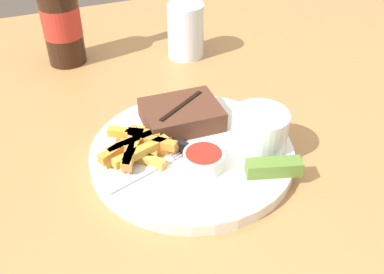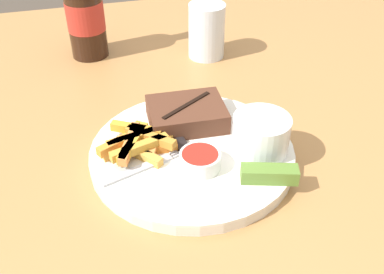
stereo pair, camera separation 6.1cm
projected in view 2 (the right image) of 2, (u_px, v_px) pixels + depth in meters
dining_table at (192, 191)px, 0.67m from camera, size 1.47×1.26×0.74m
dinner_plate at (192, 153)px, 0.63m from camera, size 0.28×0.28×0.02m
steak_portion at (187, 114)px, 0.66m from camera, size 0.11×0.09×0.03m
fries_pile at (137, 143)px, 0.61m from camera, size 0.11×0.10×0.02m
coleslaw_cup at (261, 133)px, 0.60m from camera, size 0.08×0.08×0.05m
dipping_sauce_cup at (199, 160)px, 0.58m from camera, size 0.05×0.05×0.02m
pickle_spear at (269, 174)px, 0.57m from camera, size 0.08×0.04×0.02m
fork_utensil at (145, 167)px, 0.59m from camera, size 0.13×0.05×0.00m
knife_utensil at (175, 136)px, 0.64m from camera, size 0.04×0.17×0.01m
beer_bottle at (85, 14)px, 0.84m from camera, size 0.07×0.07×0.24m
drinking_glass at (207, 31)px, 0.86m from camera, size 0.07×0.07×0.10m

